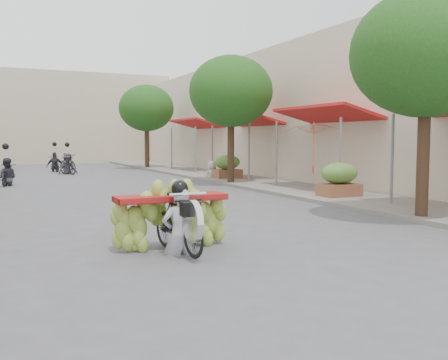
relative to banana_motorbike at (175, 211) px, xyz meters
The scene contains 15 objects.
ground 3.62m from the banana_motorbike, 77.82° to the right, with size 120.00×120.00×0.00m, color #545459.
sidewalk_right 13.90m from the banana_motorbike, 56.09° to the left, with size 4.00×60.00×0.12m, color slate.
shophouse_row_right 16.69m from the banana_motorbike, 39.56° to the left, with size 9.77×40.00×6.00m.
far_building 34.65m from the banana_motorbike, 88.76° to the left, with size 20.00×6.00×7.00m, color #BDB196.
street_tree_near 6.91m from the banana_motorbike, ahead, with size 3.40×3.40×5.25m.
street_tree_mid 12.58m from the banana_motorbike, 59.71° to the left, with size 3.40×3.40×5.25m.
street_tree_far 23.56m from the banana_motorbike, 74.73° to the left, with size 3.40×3.40×5.25m.
produce_crate_mid 8.29m from the banana_motorbike, 33.08° to the left, with size 1.20×0.88×1.16m.
produce_crate_far 14.33m from the banana_motorbike, 60.98° to the left, with size 1.20×0.88×1.16m.
banana_motorbike is the anchor object (origin of this frame).
market_umbrella 8.94m from the banana_motorbike, 39.70° to the left, with size 2.48×2.48×1.70m.
pedestrian 14.82m from the banana_motorbike, 63.82° to the left, with size 0.75×0.46×1.50m.
bg_motorbike_a 14.10m from the banana_motorbike, 98.95° to the left, with size 0.89×1.60×1.95m.
bg_motorbike_b 19.73m from the banana_motorbike, 87.21° to the left, with size 1.17×1.97×1.95m.
bg_motorbike_c 22.26m from the banana_motorbike, 88.44° to the left, with size 1.02×1.59×1.95m.
Camera 1 is at (-3.52, -4.33, 1.88)m, focal length 40.00 mm.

